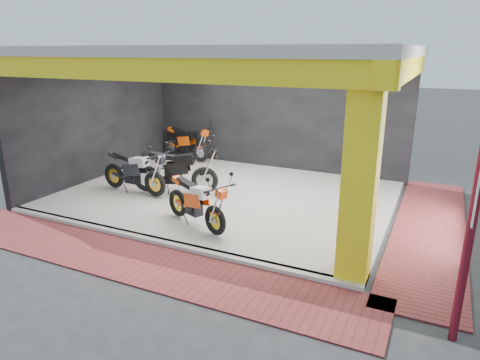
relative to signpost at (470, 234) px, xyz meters
name	(u,v)px	position (x,y,z in m)	size (l,w,h in m)	color
ground	(184,225)	(-5.25, 1.72, -1.50)	(80.00, 80.00, 0.00)	#2D2D30
showroom_floor	(226,195)	(-5.25, 3.72, -1.45)	(8.00, 6.00, 0.10)	white
showroom_ceiling	(225,51)	(-5.25, 3.72, 2.10)	(8.40, 6.40, 0.20)	beige
back_wall	(272,114)	(-5.25, 6.82, 0.25)	(8.20, 0.20, 3.50)	black
left_wall	(98,119)	(-9.35, 3.72, 0.25)	(0.20, 6.20, 3.50)	black
corner_column	(360,178)	(-1.50, 0.97, 0.25)	(0.50, 0.50, 3.50)	yellow
header_beam_front	(145,69)	(-5.25, 0.72, 1.80)	(8.40, 0.30, 0.40)	yellow
header_beam_right	(406,67)	(-1.25, 3.72, 1.80)	(0.30, 6.40, 0.40)	yellow
floor_kerb	(155,241)	(-5.25, 0.70, -1.45)	(8.00, 0.20, 0.10)	white
paver_front	(129,259)	(-5.25, -0.08, -1.49)	(9.00, 1.40, 0.03)	maroon
paver_right	(429,229)	(-0.45, 3.72, -1.49)	(1.40, 7.00, 0.03)	maroon
signpost	(470,234)	(0.00, 0.00, 0.00)	(0.11, 0.38, 2.74)	#5A0D19
moto_hero	(215,206)	(-4.26, 1.33, -0.78)	(2.03, 0.75, 1.24)	#F8450A
moto_row_a	(154,172)	(-6.72, 2.72, -0.74)	(2.17, 0.80, 1.32)	black
moto_row_b	(204,167)	(-5.72, 3.45, -0.70)	(2.31, 0.85, 1.41)	black
moto_row_d	(200,142)	(-7.49, 6.22, -0.74)	(2.16, 0.80, 1.32)	#EA4C09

